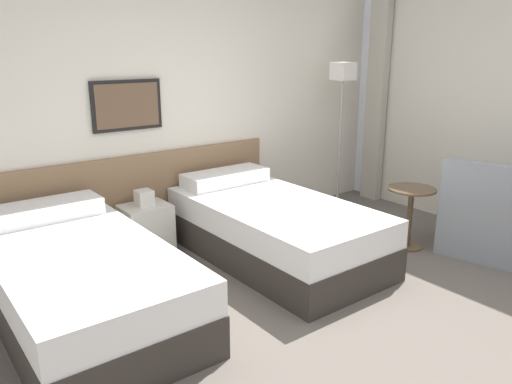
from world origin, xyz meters
TOP-DOWN VIEW (x-y plane):
  - ground_plane at (0.00, 0.00)m, footprint 16.00×16.00m
  - wall_headboard at (-0.04, 2.32)m, footprint 10.00×0.10m
  - bed_near_door at (-1.42, 1.27)m, footprint 1.06×2.00m
  - bed_near_window at (0.28, 1.27)m, footprint 1.06×2.00m
  - nightstand at (-0.57, 2.04)m, footprint 0.42×0.34m
  - floor_lamp at (1.75, 1.89)m, footprint 0.24×0.24m
  - side_table at (1.42, 0.68)m, footprint 0.43×0.43m
  - armchair at (1.90, 0.15)m, footprint 0.91×0.92m

SIDE VIEW (x-z plane):
  - ground_plane at x=0.00m, z-range 0.00..0.00m
  - nightstand at x=-0.57m, z-range -0.06..0.53m
  - bed_near_door at x=-1.42m, z-range -0.06..0.59m
  - bed_near_window at x=0.28m, z-range -0.06..0.59m
  - armchair at x=1.90m, z-range -0.15..0.72m
  - side_table at x=1.42m, z-range 0.11..0.68m
  - wall_headboard at x=-0.04m, z-range -0.05..2.65m
  - floor_lamp at x=1.75m, z-range 0.51..2.15m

